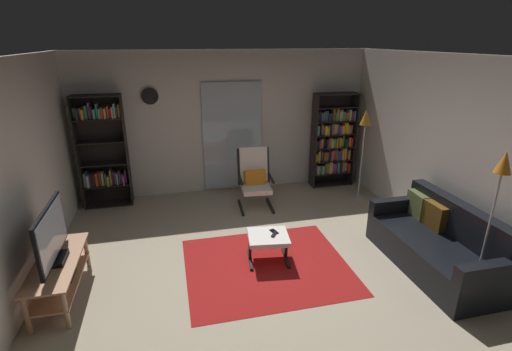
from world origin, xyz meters
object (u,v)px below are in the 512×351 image
Objects in this scene: television at (52,236)px; tv_remote at (274,234)px; ottoman at (268,240)px; floor_lamp_by_shelf at (365,128)px; leather_sofa at (437,245)px; bookshelf_near_tv at (102,149)px; tv_stand at (59,273)px; lounge_armchair at (255,177)px; wall_clock at (150,96)px; cell_phone at (274,232)px; floor_lamp_by_sofa at (499,186)px; bookshelf_near_sofa at (333,141)px.

tv_remote is at bearing 3.52° from television.
television reaches higher than ottoman.
floor_lamp_by_shelf reaches higher than ottoman.
tv_remote is at bearing 162.98° from leather_sofa.
ottoman is (2.27, -2.38, -0.71)m from bookshelf_near_tv.
lounge_armchair is at bearing 35.20° from tv_stand.
wall_clock is at bearing 137.46° from leather_sofa.
tv_stand is 5.07m from floor_lamp_by_shelf.
television is 5.00m from floor_lamp_by_shelf.
television reaches higher than tv_stand.
cell_phone is (-1.97, 0.68, 0.07)m from leather_sofa.
television is 4.59m from leather_sofa.
ottoman is 2.00× the size of wall_clock.
tv_stand is 0.72× the size of floor_lamp_by_sofa.
tv_remote is 2.81m from floor_lamp_by_shelf.
floor_lamp_by_sofa reaches higher than floor_lamp_by_shelf.
ottoman is (-0.23, -1.74, -0.23)m from lounge_armchair.
leather_sofa is at bearing 17.22° from tv_remote.
wall_clock reaches higher than ottoman.
cell_phone is at bearing 149.01° from floor_lamp_by_sofa.
ottoman is at bearing -155.36° from tv_remote.
television is 0.54× the size of leather_sofa.
ottoman is at bearing 151.37° from floor_lamp_by_sofa.
ottoman is 4.14× the size of cell_phone.
tv_stand is 2.65m from bookshelf_near_tv.
lounge_armchair is 7.10× the size of tv_remote.
bookshelf_near_sofa reaches higher than ottoman.
wall_clock reaches higher than lounge_armchair.
tv_stand is at bearing 167.59° from floor_lamp_by_sofa.
cell_phone is 2.60m from floor_lamp_by_sofa.
floor_lamp_by_sofa is at bearing -12.41° from tv_stand.
bookshelf_near_sofa is 3.61m from floor_lamp_by_sofa.
lounge_armchair is (2.50, -0.64, -0.48)m from bookshelf_near_tv.
lounge_armchair is 0.60× the size of floor_lamp_by_sofa.
floor_lamp_by_shelf is (2.16, 1.62, 1.01)m from ottoman.
cell_phone is (0.02, 0.07, -0.00)m from tv_remote.
tv_remote is 0.08m from cell_phone.
bookshelf_near_tv is 3.41m from tv_remote.
bookshelf_near_tv reaches higher than floor_lamp_by_sofa.
wall_clock is at bearing 105.15° from cell_phone.
bookshelf_near_sofa is at bearing 30.10° from television.
floor_lamp_by_sofa is at bearing -56.41° from lounge_armchair.
cell_phone is (2.37, -2.32, -0.63)m from bookshelf_near_tv.
bookshelf_near_tv is 5.33m from leather_sofa.
floor_lamp_by_sofa is (2.10, -1.17, 0.94)m from tv_remote.
floor_lamp_by_sofa is (0.23, -3.57, 0.43)m from bookshelf_near_sofa.
bookshelf_near_tv reaches higher than lounge_armchair.
floor_lamp_by_shelf is (4.63, 1.79, 0.55)m from television.
television is 0.58× the size of floor_lamp_by_sofa.
leather_sofa is 4.98m from wall_clock.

